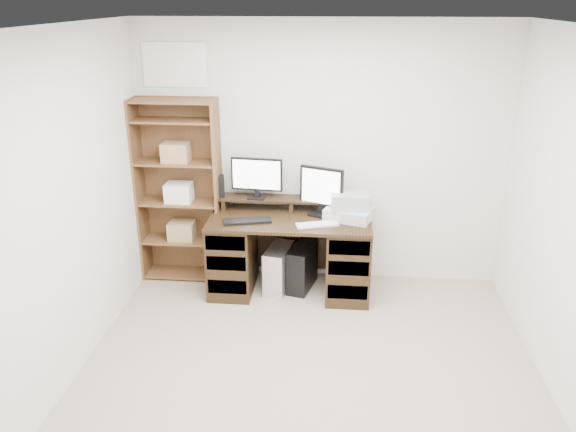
# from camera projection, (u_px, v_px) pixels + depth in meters

# --- Properties ---
(room) EXTENTS (3.54, 4.04, 2.54)m
(room) POSITION_uv_depth(u_px,v_px,m) (308.00, 241.00, 3.48)
(room) COLOR tan
(room) RESTS_ON ground
(desk) EXTENTS (1.50, 0.70, 0.75)m
(desk) POSITION_uv_depth(u_px,v_px,m) (290.00, 253.00, 5.34)
(desk) COLOR black
(desk) RESTS_ON ground
(riser_shelf) EXTENTS (1.40, 0.22, 0.12)m
(riser_shelf) POSITION_uv_depth(u_px,v_px,m) (292.00, 201.00, 5.36)
(riser_shelf) COLOR black
(riser_shelf) RESTS_ON desk
(monitor_wide) EXTENTS (0.49, 0.14, 0.39)m
(monitor_wide) POSITION_uv_depth(u_px,v_px,m) (257.00, 176.00, 5.28)
(monitor_wide) COLOR black
(monitor_wide) RESTS_ON riser_shelf
(monitor_small) EXTENTS (0.41, 0.22, 0.46)m
(monitor_small) POSITION_uv_depth(u_px,v_px,m) (321.00, 189.00, 5.19)
(monitor_small) COLOR black
(monitor_small) RESTS_ON desk
(speaker) EXTENTS (0.10, 0.10, 0.21)m
(speaker) POSITION_uv_depth(u_px,v_px,m) (220.00, 186.00, 5.35)
(speaker) COLOR black
(speaker) RESTS_ON riser_shelf
(keyboard_black) EXTENTS (0.45, 0.25, 0.02)m
(keyboard_black) POSITION_uv_depth(u_px,v_px,m) (247.00, 221.00, 5.10)
(keyboard_black) COLOR black
(keyboard_black) RESTS_ON desk
(keyboard_white) EXTENTS (0.40, 0.22, 0.02)m
(keyboard_white) POSITION_uv_depth(u_px,v_px,m) (317.00, 225.00, 5.02)
(keyboard_white) COLOR silver
(keyboard_white) RESTS_ON desk
(mouse) EXTENTS (0.10, 0.07, 0.04)m
(mouse) POSITION_uv_depth(u_px,v_px,m) (357.00, 222.00, 5.06)
(mouse) COLOR silver
(mouse) RESTS_ON desk
(printer) EXTENTS (0.49, 0.43, 0.10)m
(printer) POSITION_uv_depth(u_px,v_px,m) (349.00, 213.00, 5.16)
(printer) COLOR #B7AE9F
(printer) RESTS_ON desk
(basket) EXTENTS (0.34, 0.25, 0.14)m
(basket) POSITION_uv_depth(u_px,v_px,m) (350.00, 201.00, 5.12)
(basket) COLOR #94989E
(basket) RESTS_ON printer
(tower_silver) EXTENTS (0.27, 0.47, 0.44)m
(tower_silver) POSITION_uv_depth(u_px,v_px,m) (279.00, 268.00, 5.41)
(tower_silver) COLOR silver
(tower_silver) RESTS_ON ground
(tower_black) EXTENTS (0.29, 0.47, 0.44)m
(tower_black) POSITION_uv_depth(u_px,v_px,m) (302.00, 267.00, 5.44)
(tower_black) COLOR black
(tower_black) RESTS_ON ground
(bookshelf) EXTENTS (0.80, 0.30, 1.80)m
(bookshelf) POSITION_uv_depth(u_px,v_px,m) (180.00, 190.00, 5.43)
(bookshelf) COLOR brown
(bookshelf) RESTS_ON ground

